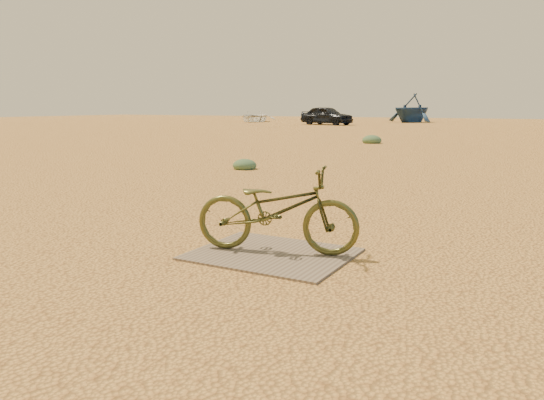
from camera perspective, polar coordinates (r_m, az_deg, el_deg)
The scene contains 8 objects.
ground at distance 5.18m, azimuth -1.10°, elevation -6.18°, with size 120.00×120.00×0.00m, color gold.
plywood_board at distance 5.25m, azimuth -0.00°, elevation -5.83°, with size 1.50×1.22×0.02m, color #796954.
bicycle at distance 5.20m, azimuth 0.53°, elevation -1.04°, with size 0.56×1.62×0.85m, color #494A1F.
car at distance 41.00m, azimuth 5.90°, elevation 9.04°, with size 1.66×4.11×1.40m, color black.
boat_near_left at distance 48.39m, azimuth -1.96°, elevation 8.97°, with size 3.25×4.56×0.94m, color white.
boat_far_left at distance 48.20m, azimuth 14.83°, elevation 9.57°, with size 4.09×4.74×2.49m, color navy.
kale_a at distance 12.32m, azimuth -2.96°, elevation 3.35°, with size 0.55×0.55×0.30m, color #56754B.
kale_c at distance 21.15m, azimuth 10.68°, elevation 6.02°, with size 0.75×0.75×0.41m, color #56754B.
Camera 1 is at (2.48, -4.30, 1.46)m, focal length 35.00 mm.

